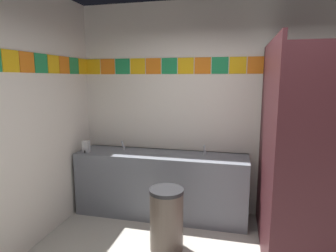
{
  "coord_description": "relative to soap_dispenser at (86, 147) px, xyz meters",
  "views": [
    {
      "loc": [
        0.11,
        -2.06,
        1.85
      ],
      "look_at": [
        -0.67,
        1.19,
        1.3
      ],
      "focal_mm": 30.61,
      "sensor_mm": 36.0,
      "label": 1
    }
  ],
  "objects": [
    {
      "name": "faucet_left",
      "position": [
        0.44,
        0.25,
        -0.03
      ],
      "size": [
        0.04,
        0.1,
        0.14
      ],
      "color": "silver",
      "rests_on": "vanity_counter"
    },
    {
      "name": "toilet",
      "position": [
        2.81,
        0.02,
        -0.63
      ],
      "size": [
        0.39,
        0.49,
        0.74
      ],
      "color": "white",
      "rests_on": "ground_plane"
    },
    {
      "name": "stall_divider",
      "position": [
        2.46,
        -0.56,
        0.18
      ],
      "size": [
        0.92,
        1.48,
        2.23
      ],
      "color": "#471E23",
      "rests_on": "ground_plane"
    },
    {
      "name": "trash_bin",
      "position": [
        1.27,
        -0.61,
        -0.59
      ],
      "size": [
        0.37,
        0.37,
        0.69
      ],
      "color": "brown",
      "rests_on": "ground_plane"
    },
    {
      "name": "soap_dispenser",
      "position": [
        0.0,
        0.0,
        0.0
      ],
      "size": [
        0.09,
        0.09,
        0.16
      ],
      "color": "#B7BABF",
      "rests_on": "vanity_counter"
    },
    {
      "name": "wall_back",
      "position": [
        1.85,
        0.47,
        0.5
      ],
      "size": [
        4.06,
        0.09,
        2.86
      ],
      "color": "silver",
      "rests_on": "ground_plane"
    },
    {
      "name": "vanity_counter",
      "position": [
        1.01,
        0.16,
        -0.5
      ],
      "size": [
        2.28,
        0.55,
        0.86
      ],
      "color": "slate",
      "rests_on": "ground_plane"
    },
    {
      "name": "faucet_right",
      "position": [
        1.58,
        0.25,
        -0.03
      ],
      "size": [
        0.04,
        0.1,
        0.14
      ],
      "color": "silver",
      "rests_on": "vanity_counter"
    }
  ]
}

